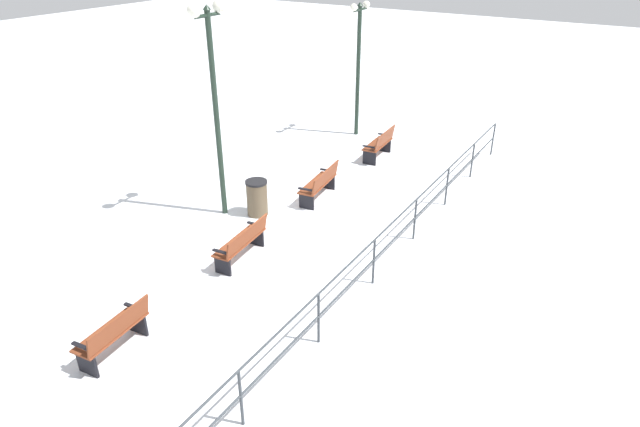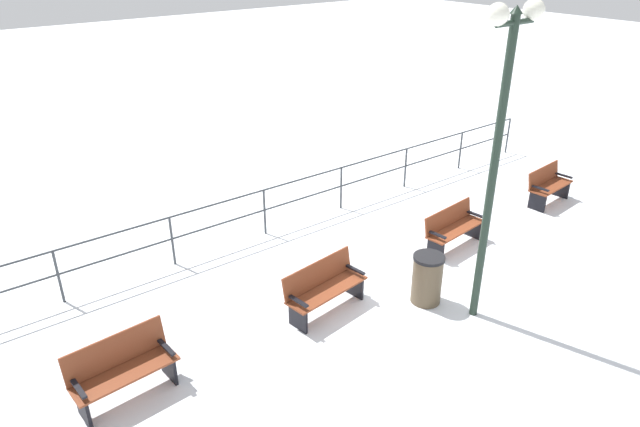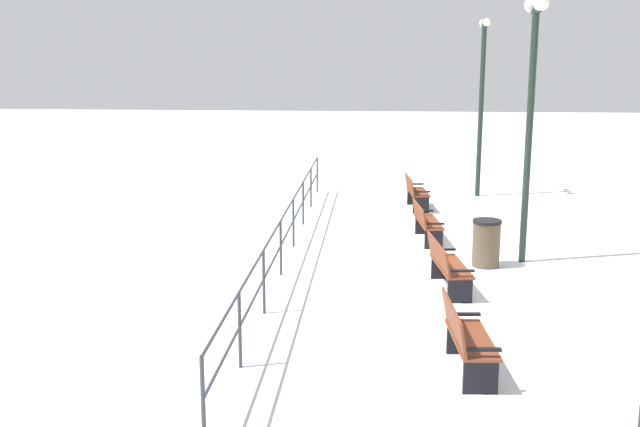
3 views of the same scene
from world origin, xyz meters
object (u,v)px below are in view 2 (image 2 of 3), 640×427
(bench_third, at_px, (453,227))
(bench_fourth, at_px, (548,185))
(bench_second, at_px, (324,287))
(trash_bin, at_px, (427,279))
(bench_nearest, at_px, (123,369))
(lamppost_middle, at_px, (501,116))

(bench_third, xyz_separation_m, bench_fourth, (-0.06, 3.64, 0.01))
(bench_second, distance_m, bench_third, 3.64)
(bench_third, xyz_separation_m, trash_bin, (1.10, -1.98, 0.02))
(bench_third, distance_m, trash_bin, 2.27)
(bench_nearest, height_order, bench_third, bench_nearest)
(trash_bin, bearing_deg, lamppost_middle, 26.30)
(bench_nearest, height_order, trash_bin, bench_nearest)
(bench_second, bearing_deg, lamppost_middle, 42.57)
(lamppost_middle, bearing_deg, trash_bin, -153.70)
(bench_nearest, height_order, lamppost_middle, lamppost_middle)
(bench_third, bearing_deg, lamppost_middle, -45.80)
(bench_second, xyz_separation_m, lamppost_middle, (1.73, 2.05, 3.18))
(bench_second, height_order, lamppost_middle, lamppost_middle)
(bench_second, height_order, trash_bin, trash_bin)
(bench_second, xyz_separation_m, bench_third, (-0.17, 3.64, -0.02))
(bench_nearest, relative_size, lamppost_middle, 0.29)
(bench_second, height_order, bench_fourth, bench_second)
(bench_third, height_order, bench_fourth, bench_fourth)
(bench_second, bearing_deg, bench_nearest, -98.32)
(lamppost_middle, bearing_deg, bench_second, -130.10)
(bench_fourth, bearing_deg, bench_nearest, -94.23)
(bench_third, height_order, lamppost_middle, lamppost_middle)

